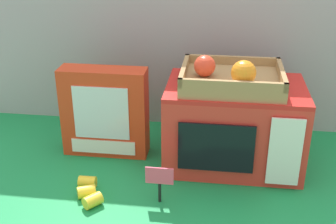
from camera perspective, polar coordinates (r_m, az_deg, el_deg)
ground_plane at (r=1.31m, az=2.57°, el=-6.00°), size 1.70×1.70×0.00m
display_back_panel at (r=1.42m, az=3.71°, el=9.95°), size 1.61×0.03×0.62m
toy_microwave at (r=1.25m, az=8.56°, el=-1.75°), size 0.38×0.25×0.24m
food_groups_crate at (r=1.18m, az=8.19°, el=4.38°), size 0.27×0.21×0.09m
cookie_set_box at (r=1.30m, az=-8.23°, el=-0.01°), size 0.25×0.08×0.27m
price_sign at (r=1.09m, az=-1.12°, el=-8.78°), size 0.07×0.01×0.10m
loose_toy_banana at (r=1.15m, az=-10.29°, el=-10.12°), size 0.09×0.12×0.03m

